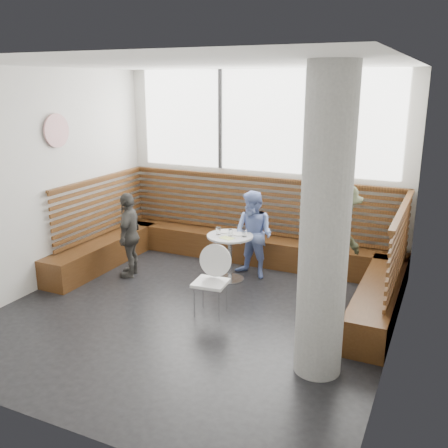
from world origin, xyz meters
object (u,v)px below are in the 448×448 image
at_px(cafe_table, 230,248).
at_px(cafe_chair, 213,275).
at_px(concrete_column, 325,228).
at_px(child_left, 129,235).
at_px(adult_man, 338,242).
at_px(child_back, 254,235).

height_order(cafe_table, cafe_chair, cafe_chair).
distance_m(concrete_column, cafe_chair, 2.09).
height_order(cafe_table, child_left, child_left).
height_order(concrete_column, cafe_chair, concrete_column).
relative_size(cafe_table, cafe_chair, 0.79).
distance_m(cafe_chair, child_left, 1.91).
distance_m(adult_man, child_back, 1.42).
distance_m(cafe_chair, adult_man, 1.82).
distance_m(cafe_table, adult_man, 1.68).
bearing_deg(child_left, concrete_column, 49.39).
distance_m(adult_man, child_left, 3.21).
relative_size(cafe_chair, adult_man, 0.55).
bearing_deg(child_left, cafe_chair, 51.89).
bearing_deg(cafe_chair, concrete_column, -30.86).
bearing_deg(child_back, cafe_table, -118.92).
distance_m(cafe_table, child_back, 0.44).
xyz_separation_m(cafe_chair, adult_man, (1.38, 1.16, 0.30)).
bearing_deg(concrete_column, child_left, 157.19).
height_order(cafe_chair, adult_man, adult_man).
height_order(concrete_column, child_left, concrete_column).
bearing_deg(concrete_column, cafe_table, 134.65).
height_order(cafe_table, adult_man, adult_man).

